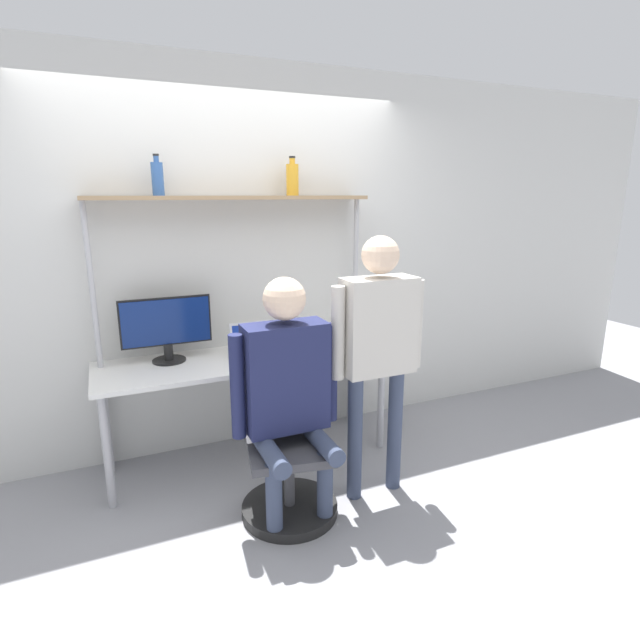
# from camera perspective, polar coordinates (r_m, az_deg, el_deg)

# --- Properties ---
(ground_plane) EXTENTS (12.00, 12.00, 0.00)m
(ground_plane) POSITION_cam_1_polar(r_m,az_deg,el_deg) (3.47, -6.39, -17.60)
(ground_plane) COLOR gray
(wall_back) EXTENTS (8.00, 0.06, 2.70)m
(wall_back) POSITION_cam_1_polar(r_m,az_deg,el_deg) (3.62, -10.14, 6.48)
(wall_back) COLOR silver
(wall_back) RESTS_ON ground_plane
(desk) EXTENTS (1.96, 0.61, 0.75)m
(desk) POSITION_cam_1_polar(r_m,az_deg,el_deg) (3.46, -8.32, -5.40)
(desk) COLOR silver
(desk) RESTS_ON ground_plane
(shelf_unit) EXTENTS (1.86, 0.25, 1.81)m
(shelf_unit) POSITION_cam_1_polar(r_m,az_deg,el_deg) (3.44, -9.61, 9.39)
(shelf_unit) COLOR #997A56
(shelf_unit) RESTS_ON ground_plane
(monitor) EXTENTS (0.58, 0.22, 0.43)m
(monitor) POSITION_cam_1_polar(r_m,az_deg,el_deg) (3.40, -17.14, -0.67)
(monitor) COLOR black
(monitor) RESTS_ON desk
(laptop) EXTENTS (0.28, 0.24, 0.23)m
(laptop) POSITION_cam_1_polar(r_m,az_deg,el_deg) (3.39, -7.65, -3.25)
(laptop) COLOR #BCBCC1
(laptop) RESTS_ON desk
(cell_phone) EXTENTS (0.07, 0.15, 0.01)m
(cell_phone) POSITION_cam_1_polar(r_m,az_deg,el_deg) (3.49, -3.62, -3.69)
(cell_phone) COLOR silver
(cell_phone) RESTS_ON desk
(office_chair) EXTENTS (0.56, 0.56, 0.89)m
(office_chair) POSITION_cam_1_polar(r_m,az_deg,el_deg) (3.04, -3.68, -16.53)
(office_chair) COLOR black
(office_chair) RESTS_ON ground_plane
(person_seated) EXTENTS (0.63, 0.48, 1.40)m
(person_seated) POSITION_cam_1_polar(r_m,az_deg,el_deg) (2.76, -3.72, -7.05)
(person_seated) COLOR #38425B
(person_seated) RESTS_ON ground_plane
(person_standing) EXTENTS (0.60, 0.22, 1.60)m
(person_standing) POSITION_cam_1_polar(r_m,az_deg,el_deg) (2.93, 6.65, -1.82)
(person_standing) COLOR #38425B
(person_standing) RESTS_ON ground_plane
(bottle_amber) EXTENTS (0.09, 0.09, 0.26)m
(bottle_amber) POSITION_cam_1_polar(r_m,az_deg,el_deg) (3.55, -3.17, 15.80)
(bottle_amber) COLOR gold
(bottle_amber) RESTS_ON shelf_unit
(bottle_blue) EXTENTS (0.07, 0.07, 0.25)m
(bottle_blue) POSITION_cam_1_polar(r_m,az_deg,el_deg) (3.35, -18.08, 15.17)
(bottle_blue) COLOR #335999
(bottle_blue) RESTS_ON shelf_unit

